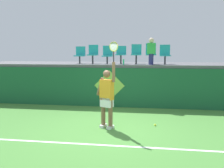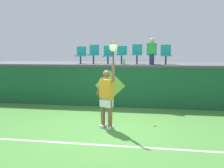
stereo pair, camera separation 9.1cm
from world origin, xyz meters
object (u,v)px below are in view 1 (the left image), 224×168
(tennis_ball, at_px, (155,125))
(stadium_chair_1, at_px, (93,53))
(stadium_chair_4, at_px, (136,53))
(stadium_chair_6, at_px, (165,54))
(water_bottle, at_px, (124,62))
(stadium_chair_3, at_px, (121,53))
(stadium_chair_0, at_px, (80,54))
(stadium_chair_2, at_px, (107,54))
(stadium_chair_5, at_px, (151,53))
(spectator_0, at_px, (151,51))
(tennis_player, at_px, (107,96))

(tennis_ball, height_order, stadium_chair_1, stadium_chair_1)
(stadium_chair_4, relative_size, stadium_chair_6, 1.03)
(water_bottle, bearing_deg, stadium_chair_3, 103.83)
(water_bottle, xyz_separation_m, stadium_chair_0, (-2.05, 0.72, 0.31))
(stadium_chair_6, bearing_deg, stadium_chair_2, -179.99)
(stadium_chair_4, bearing_deg, stadium_chair_5, 0.33)
(stadium_chair_0, distance_m, stadium_chair_1, 0.61)
(stadium_chair_2, xyz_separation_m, spectator_0, (1.92, -0.44, 0.15))
(water_bottle, xyz_separation_m, stadium_chair_3, (-0.18, 0.71, 0.34))
(water_bottle, relative_size, stadium_chair_1, 0.27)
(water_bottle, height_order, stadium_chair_0, stadium_chair_0)
(stadium_chair_0, xyz_separation_m, stadium_chair_1, (0.60, 0.00, 0.05))
(stadium_chair_1, distance_m, stadium_chair_2, 0.66)
(tennis_player, xyz_separation_m, stadium_chair_2, (-0.54, 3.56, 1.20))
(stadium_chair_5, bearing_deg, stadium_chair_3, -179.51)
(stadium_chair_0, distance_m, stadium_chair_2, 1.27)
(water_bottle, xyz_separation_m, stadium_chair_5, (1.13, 0.72, 0.38))
(stadium_chair_3, distance_m, stadium_chair_6, 1.91)
(stadium_chair_6, bearing_deg, stadium_chair_0, -179.93)
(stadium_chair_2, bearing_deg, water_bottle, -42.52)
(tennis_player, xyz_separation_m, water_bottle, (0.25, 2.84, 0.89))
(stadium_chair_4, bearing_deg, stadium_chair_1, 179.99)
(stadium_chair_2, bearing_deg, stadium_chair_3, -0.92)
(tennis_player, distance_m, stadium_chair_3, 3.76)
(stadium_chair_6, bearing_deg, stadium_chair_1, -179.96)
(stadium_chair_0, height_order, stadium_chair_6, stadium_chair_6)
(tennis_ball, relative_size, stadium_chair_0, 0.08)
(stadium_chair_3, bearing_deg, spectator_0, -18.09)
(stadium_chair_4, xyz_separation_m, spectator_0, (0.63, -0.43, 0.10))
(stadium_chair_1, height_order, stadium_chair_4, stadium_chair_4)
(stadium_chair_6, bearing_deg, tennis_ball, -99.32)
(water_bottle, relative_size, stadium_chair_0, 0.30)
(stadium_chair_5, bearing_deg, stadium_chair_2, -179.96)
(stadium_chair_1, xyz_separation_m, spectator_0, (2.58, -0.43, 0.11))
(stadium_chair_4, bearing_deg, stadium_chair_2, 179.90)
(stadium_chair_0, height_order, stadium_chair_1, stadium_chair_1)
(stadium_chair_3, height_order, stadium_chair_5, stadium_chair_5)
(stadium_chair_2, bearing_deg, tennis_player, -81.36)
(stadium_chair_2, distance_m, spectator_0, 1.97)
(stadium_chair_1, xyz_separation_m, stadium_chair_3, (1.27, -0.01, -0.01))
(water_bottle, distance_m, stadium_chair_1, 1.66)
(stadium_chair_0, bearing_deg, stadium_chair_1, 0.24)
(water_bottle, relative_size, stadium_chair_2, 0.29)
(stadium_chair_5, bearing_deg, stadium_chair_4, -179.67)
(tennis_player, relative_size, stadium_chair_6, 3.05)
(tennis_ball, xyz_separation_m, water_bottle, (-1.21, 2.48, 1.84))
(tennis_player, height_order, stadium_chair_0, tennis_player)
(tennis_player, bearing_deg, spectator_0, 66.25)
(tennis_player, xyz_separation_m, stadium_chair_4, (0.75, 3.56, 1.26))
(tennis_player, bearing_deg, water_bottle, 85.07)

